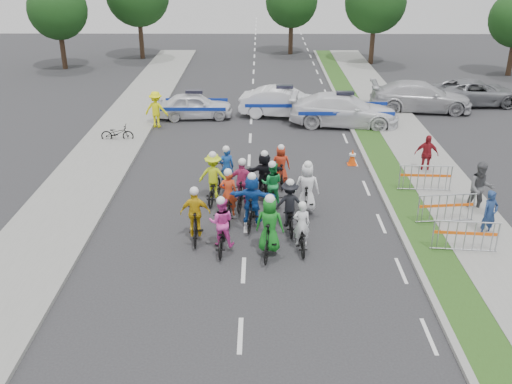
{
  "coord_description": "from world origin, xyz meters",
  "views": [
    {
      "loc": [
        0.46,
        -14.26,
        8.87
      ],
      "look_at": [
        0.34,
        3.14,
        1.1
      ],
      "focal_mm": 40.0,
      "sensor_mm": 36.0,
      "label": 1
    }
  ],
  "objects_px": {
    "rider_2": "(222,230)",
    "marshal_hiviz": "(156,109)",
    "tree_4": "(292,1)",
    "tree_1": "(375,2)",
    "rider_13": "(281,170)",
    "barrier_1": "(446,210)",
    "cone_0": "(352,157)",
    "cone_1": "(365,124)",
    "police_car_1": "(284,102)",
    "rider_0": "(301,233)",
    "rider_6": "(229,202)",
    "rider_11": "(264,177)",
    "rider_8": "(272,190)",
    "parked_bike": "(117,133)",
    "rider_3": "(196,220)",
    "barrier_2": "(425,179)",
    "rider_1": "(270,231)",
    "rider_4": "(289,210)",
    "rider_9": "(243,188)",
    "rider_5": "(252,204)",
    "rider_10": "(214,182)",
    "spectator_1": "(480,188)",
    "rider_7": "(307,193)",
    "police_car_0": "(195,106)",
    "civilian_sedan": "(421,96)",
    "rider_12": "(227,176)",
    "tree_0": "(57,10)",
    "barrier_0": "(465,238)",
    "civilian_suv": "(476,93)",
    "police_car_2": "(344,110)",
    "spectator_2": "(426,154)"
  },
  "relations": [
    {
      "from": "cone_1",
      "to": "rider_3",
      "type": "bearing_deg",
      "value": -122.67
    },
    {
      "from": "rider_13",
      "to": "rider_5",
      "type": "bearing_deg",
      "value": 68.13
    },
    {
      "from": "rider_13",
      "to": "barrier_1",
      "type": "height_order",
      "value": "rider_13"
    },
    {
      "from": "parked_bike",
      "to": "tree_1",
      "type": "bearing_deg",
      "value": -40.92
    },
    {
      "from": "tree_4",
      "to": "tree_1",
      "type": "bearing_deg",
      "value": -33.69
    },
    {
      "from": "rider_12",
      "to": "cone_1",
      "type": "height_order",
      "value": "rider_12"
    },
    {
      "from": "marshal_hiviz",
      "to": "barrier_2",
      "type": "xyz_separation_m",
      "value": [
        11.5,
        -8.22,
        -0.36
      ]
    },
    {
      "from": "barrier_1",
      "to": "tree_0",
      "type": "height_order",
      "value": "tree_0"
    },
    {
      "from": "rider_3",
      "to": "parked_bike",
      "type": "bearing_deg",
      "value": -65.99
    },
    {
      "from": "civilian_suv",
      "to": "civilian_sedan",
      "type": "bearing_deg",
      "value": 108.35
    },
    {
      "from": "civilian_sedan",
      "to": "cone_0",
      "type": "relative_size",
      "value": 7.96
    },
    {
      "from": "rider_2",
      "to": "police_car_1",
      "type": "height_order",
      "value": "rider_2"
    },
    {
      "from": "rider_9",
      "to": "rider_12",
      "type": "bearing_deg",
      "value": -56.47
    },
    {
      "from": "tree_4",
      "to": "rider_13",
      "type": "bearing_deg",
      "value": -93.55
    },
    {
      "from": "police_car_1",
      "to": "cone_1",
      "type": "xyz_separation_m",
      "value": [
        3.98,
        -2.48,
        -0.44
      ]
    },
    {
      "from": "rider_2",
      "to": "tree_1",
      "type": "relative_size",
      "value": 0.27
    },
    {
      "from": "rider_5",
      "to": "parked_bike",
      "type": "bearing_deg",
      "value": -45.19
    },
    {
      "from": "rider_3",
      "to": "tree_4",
      "type": "bearing_deg",
      "value": -100.21
    },
    {
      "from": "rider_10",
      "to": "tree_0",
      "type": "relative_size",
      "value": 0.32
    },
    {
      "from": "rider_6",
      "to": "police_car_0",
      "type": "distance_m",
      "value": 12.31
    },
    {
      "from": "rider_1",
      "to": "rider_2",
      "type": "relative_size",
      "value": 1.11
    },
    {
      "from": "rider_4",
      "to": "cone_1",
      "type": "height_order",
      "value": "rider_4"
    },
    {
      "from": "spectator_1",
      "to": "barrier_1",
      "type": "height_order",
      "value": "spectator_1"
    },
    {
      "from": "rider_13",
      "to": "civilian_sedan",
      "type": "relative_size",
      "value": 0.31
    },
    {
      "from": "cone_0",
      "to": "cone_1",
      "type": "xyz_separation_m",
      "value": [
        1.34,
        4.68,
        0.0
      ]
    },
    {
      "from": "rider_12",
      "to": "rider_5",
      "type": "bearing_deg",
      "value": 97.06
    },
    {
      "from": "rider_1",
      "to": "rider_4",
      "type": "bearing_deg",
      "value": -103.24
    },
    {
      "from": "barrier_0",
      "to": "rider_11",
      "type": "bearing_deg",
      "value": 145.33
    },
    {
      "from": "rider_0",
      "to": "rider_6",
      "type": "distance_m",
      "value": 3.13
    },
    {
      "from": "rider_7",
      "to": "police_car_0",
      "type": "bearing_deg",
      "value": -59.25
    },
    {
      "from": "rider_6",
      "to": "tree_0",
      "type": "height_order",
      "value": "tree_0"
    },
    {
      "from": "rider_0",
      "to": "rider_12",
      "type": "bearing_deg",
      "value": -63.26
    },
    {
      "from": "rider_10",
      "to": "tree_1",
      "type": "xyz_separation_m",
      "value": [
        10.21,
        25.19,
        3.78
      ]
    },
    {
      "from": "spectator_2",
      "to": "tree_0",
      "type": "bearing_deg",
      "value": 143.53
    },
    {
      "from": "barrier_2",
      "to": "cone_0",
      "type": "height_order",
      "value": "barrier_2"
    },
    {
      "from": "rider_9",
      "to": "rider_11",
      "type": "bearing_deg",
      "value": -122.05
    },
    {
      "from": "barrier_0",
      "to": "parked_bike",
      "type": "bearing_deg",
      "value": 141.06
    },
    {
      "from": "rider_5",
      "to": "police_car_1",
      "type": "xyz_separation_m",
      "value": [
        1.56,
        12.88,
        -0.04
      ]
    },
    {
      "from": "rider_4",
      "to": "rider_6",
      "type": "relative_size",
      "value": 0.98
    },
    {
      "from": "rider_8",
      "to": "parked_bike",
      "type": "xyz_separation_m",
      "value": [
        -7.21,
        7.29,
        -0.28
      ]
    },
    {
      "from": "parked_bike",
      "to": "tree_1",
      "type": "relative_size",
      "value": 0.23
    },
    {
      "from": "rider_13",
      "to": "rider_12",
      "type": "bearing_deg",
      "value": 8.31
    },
    {
      "from": "rider_6",
      "to": "rider_11",
      "type": "distance_m",
      "value": 2.24
    },
    {
      "from": "rider_2",
      "to": "marshal_hiviz",
      "type": "xyz_separation_m",
      "value": [
        -4.11,
        12.58,
        0.24
      ]
    },
    {
      "from": "police_car_2",
      "to": "rider_10",
      "type": "bearing_deg",
      "value": 155.29
    },
    {
      "from": "tree_4",
      "to": "rider_11",
      "type": "bearing_deg",
      "value": -94.7
    },
    {
      "from": "rider_8",
      "to": "parked_bike",
      "type": "distance_m",
      "value": 10.26
    },
    {
      "from": "rider_10",
      "to": "rider_13",
      "type": "relative_size",
      "value": 1.15
    },
    {
      "from": "rider_2",
      "to": "tree_4",
      "type": "bearing_deg",
      "value": -93.9
    },
    {
      "from": "rider_7",
      "to": "rider_8",
      "type": "xyz_separation_m",
      "value": [
        -1.2,
        0.46,
        -0.1
      ]
    }
  ]
}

